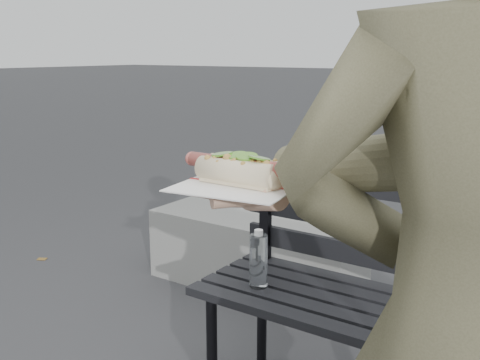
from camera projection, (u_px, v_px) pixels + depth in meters
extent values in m
cylinder|color=black|center=(212.00, 353.00, 2.03)|extent=(0.04, 0.04, 0.45)
cylinder|color=black|center=(262.00, 318.00, 2.31)|extent=(0.04, 0.04, 0.45)
cube|color=black|center=(396.00, 348.00, 1.60)|extent=(1.50, 0.07, 0.03)
cube|color=black|center=(406.00, 336.00, 1.67)|extent=(1.50, 0.07, 0.03)
cube|color=black|center=(415.00, 324.00, 1.75)|extent=(1.50, 0.07, 0.03)
cube|color=black|center=(424.00, 313.00, 1.82)|extent=(1.50, 0.07, 0.03)
cube|color=black|center=(432.00, 303.00, 1.89)|extent=(1.50, 0.07, 0.03)
cube|color=black|center=(266.00, 212.00, 2.22)|extent=(0.04, 0.03, 0.42)
cube|color=black|center=(437.00, 271.00, 1.89)|extent=(1.50, 0.02, 0.08)
cube|color=black|center=(440.00, 234.00, 1.86)|extent=(1.50, 0.02, 0.08)
cube|color=black|center=(443.00, 196.00, 1.83)|extent=(1.50, 0.02, 0.08)
cylinder|color=white|center=(258.00, 261.00, 1.97)|extent=(0.06, 0.06, 0.19)
cylinder|color=white|center=(259.00, 233.00, 1.94)|extent=(0.03, 0.03, 0.02)
cube|color=slate|center=(255.00, 253.00, 3.11)|extent=(1.20, 0.40, 0.40)
imported|color=#4B4932|center=(476.00, 357.00, 0.84)|extent=(0.73, 0.62, 1.69)
cylinder|color=#4B4932|center=(405.00, 161.00, 0.84)|extent=(0.51, 0.23, 0.19)
cylinder|color=#D8A384|center=(264.00, 194.00, 0.91)|extent=(0.09, 0.08, 0.07)
ellipsoid|color=#D8A384|center=(240.00, 195.00, 0.93)|extent=(0.10, 0.12, 0.03)
cylinder|color=#D8A384|center=(203.00, 193.00, 0.93)|extent=(0.06, 0.02, 0.02)
cylinder|color=#D8A384|center=(210.00, 190.00, 0.95)|extent=(0.06, 0.02, 0.02)
cylinder|color=#D8A384|center=(217.00, 188.00, 0.97)|extent=(0.06, 0.02, 0.02)
cylinder|color=#D8A384|center=(224.00, 186.00, 0.98)|extent=(0.06, 0.02, 0.02)
cylinder|color=#D8A384|center=(225.00, 202.00, 0.88)|extent=(0.04, 0.05, 0.02)
cube|color=white|center=(240.00, 185.00, 0.92)|extent=(0.21, 0.21, 0.00)
cube|color=#B21E1E|center=(240.00, 184.00, 0.92)|extent=(0.19, 0.03, 0.00)
cylinder|color=#B44F45|center=(240.00, 165.00, 0.92)|extent=(0.20, 0.03, 0.02)
sphere|color=#B44F45|center=(192.00, 159.00, 0.97)|extent=(0.02, 0.03, 0.02)
sphere|color=#B44F45|center=(294.00, 172.00, 0.86)|extent=(0.03, 0.03, 0.02)
sphere|color=#9E6B2D|center=(252.00, 161.00, 0.90)|extent=(0.01, 0.01, 0.01)
sphere|color=#9E6B2D|center=(215.00, 159.00, 0.92)|extent=(0.01, 0.01, 0.01)
sphere|color=#9E6B2D|center=(275.00, 161.00, 0.90)|extent=(0.01, 0.01, 0.01)
sphere|color=#9E6B2D|center=(252.00, 165.00, 0.91)|extent=(0.01, 0.01, 0.01)
sphere|color=#9E6B2D|center=(227.00, 160.00, 0.92)|extent=(0.01, 0.01, 0.01)
sphere|color=#9E6B2D|center=(220.00, 163.00, 0.92)|extent=(0.01, 0.01, 0.01)
sphere|color=#9E6B2D|center=(265.00, 163.00, 0.92)|extent=(0.01, 0.01, 0.01)
sphere|color=#9E6B2D|center=(235.00, 160.00, 0.94)|extent=(0.01, 0.01, 0.01)
sphere|color=#9E6B2D|center=(232.00, 162.00, 0.90)|extent=(0.01, 0.01, 0.01)
sphere|color=#9E6B2D|center=(217.00, 162.00, 0.93)|extent=(0.01, 0.01, 0.01)
sphere|color=#9E6B2D|center=(234.00, 157.00, 0.95)|extent=(0.01, 0.01, 0.01)
sphere|color=#9E6B2D|center=(234.00, 160.00, 0.90)|extent=(0.01, 0.01, 0.01)
sphere|color=#9E6B2D|center=(211.00, 159.00, 0.94)|extent=(0.01, 0.01, 0.01)
sphere|color=#9E6B2D|center=(260.00, 162.00, 0.89)|extent=(0.01, 0.01, 0.01)
sphere|color=#9E6B2D|center=(243.00, 164.00, 0.89)|extent=(0.01, 0.01, 0.01)
sphere|color=#9E6B2D|center=(235.00, 158.00, 0.95)|extent=(0.01, 0.01, 0.01)
sphere|color=#9E6B2D|center=(218.00, 157.00, 0.93)|extent=(0.01, 0.01, 0.01)
sphere|color=#9E6B2D|center=(256.00, 161.00, 0.90)|extent=(0.01, 0.01, 0.01)
sphere|color=#9E6B2D|center=(262.00, 166.00, 0.89)|extent=(0.01, 0.01, 0.01)
sphere|color=#9E6B2D|center=(243.00, 164.00, 0.90)|extent=(0.01, 0.01, 0.01)
sphere|color=#9E6B2D|center=(218.00, 163.00, 0.91)|extent=(0.01, 0.01, 0.01)
sphere|color=#9E6B2D|center=(207.00, 158.00, 0.93)|extent=(0.01, 0.01, 0.01)
sphere|color=#9E6B2D|center=(227.00, 158.00, 0.92)|extent=(0.01, 0.01, 0.01)
sphere|color=#9E6B2D|center=(233.00, 159.00, 0.94)|extent=(0.01, 0.01, 0.01)
sphere|color=#9E6B2D|center=(236.00, 163.00, 0.91)|extent=(0.01, 0.01, 0.01)
sphere|color=#9E6B2D|center=(229.00, 158.00, 0.94)|extent=(0.01, 0.01, 0.01)
sphere|color=#9E6B2D|center=(266.00, 164.00, 0.88)|extent=(0.01, 0.01, 0.01)
sphere|color=#9E6B2D|center=(249.00, 159.00, 0.92)|extent=(0.01, 0.01, 0.01)
sphere|color=#9E6B2D|center=(241.00, 157.00, 0.93)|extent=(0.01, 0.01, 0.01)
sphere|color=#9E6B2D|center=(250.00, 162.00, 0.92)|extent=(0.01, 0.01, 0.01)
cylinder|color=#599B2A|center=(222.00, 154.00, 0.94)|extent=(0.04, 0.04, 0.01)
cylinder|color=#599B2A|center=(236.00, 155.00, 0.92)|extent=(0.04, 0.04, 0.01)
cylinder|color=#599B2A|center=(247.00, 156.00, 0.91)|extent=(0.04, 0.04, 0.01)
cylinder|color=#599B2A|center=(259.00, 158.00, 0.89)|extent=(0.04, 0.04, 0.01)
cube|color=brown|center=(42.00, 259.00, 3.57)|extent=(0.07, 0.06, 0.00)
cube|color=brown|center=(214.00, 288.00, 3.14)|extent=(0.05, 0.06, 0.00)
cube|color=brown|center=(268.00, 244.00, 3.85)|extent=(0.05, 0.05, 0.00)
cube|color=brown|center=(165.00, 231.00, 4.12)|extent=(0.07, 0.06, 0.00)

